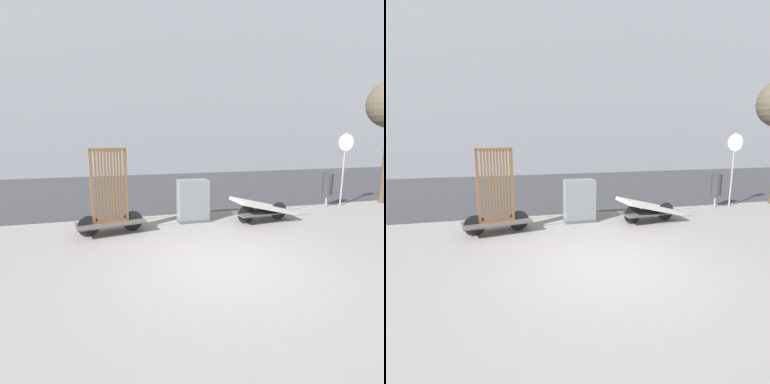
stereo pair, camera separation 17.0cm
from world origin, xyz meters
The scene contains 8 objects.
ground_plane centered at (0.00, 0.00, 0.00)m, with size 60.00×60.00×0.00m, color gray.
road_strip centered at (0.00, 8.99, 0.00)m, with size 56.00×9.99×0.01m.
building_facade centered at (0.00, 15.99, 7.57)m, with size 48.00×4.00×15.15m.
bike_cart_with_bedframe centered at (-2.19, 2.54, 0.72)m, with size 2.48×1.07×2.24m.
bike_cart_with_mattress centered at (2.20, 2.54, 0.42)m, with size 2.52×1.10×0.75m.
utility_cabinet centered at (0.19, 3.12, 0.59)m, with size 0.96×0.57×1.26m.
trash_bin centered at (5.33, 3.65, 0.82)m, with size 0.35×0.35×1.21m.
sign_post centered at (5.94, 3.64, 1.76)m, with size 0.61×0.06×2.66m.
Camera 1 is at (-2.09, -5.33, 2.59)m, focal length 28.00 mm.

